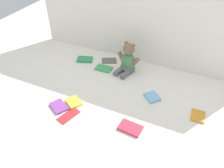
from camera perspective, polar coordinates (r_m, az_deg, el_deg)
ground_plane at (r=1.59m, az=1.68°, el=-0.80°), size 3.20×3.20×0.00m
backdrop_drape at (r=1.72m, az=7.32°, el=16.19°), size 1.67×0.03×0.71m
teddy_bear at (r=1.70m, az=3.92°, el=5.71°), size 0.19×0.19×0.23m
book_case_0 at (r=1.52m, az=9.90°, el=-3.17°), size 0.12×0.12×0.02m
book_case_1 at (r=1.76m, az=-2.07°, el=3.88°), size 0.13×0.08×0.01m
book_case_2 at (r=1.41m, az=-10.69°, el=-7.64°), size 0.10×0.15×0.01m
book_case_3 at (r=1.85m, az=-0.70°, el=5.84°), size 0.14×0.13×0.01m
book_case_4 at (r=1.48m, az=-9.46°, el=-4.47°), size 0.13×0.12×0.02m
book_case_5 at (r=1.32m, az=4.57°, el=-10.76°), size 0.14×0.09×0.02m
book_case_6 at (r=1.47m, az=-13.03°, el=-5.45°), size 0.14×0.13×0.01m
book_case_7 at (r=1.87m, az=-6.72°, el=6.06°), size 0.14×0.11×0.02m
book_case_8 at (r=1.47m, az=20.48°, el=-7.40°), size 0.08×0.10×0.01m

